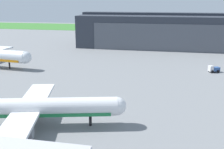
% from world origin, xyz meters
% --- Properties ---
extents(ground_plane, '(440.00, 440.00, 0.00)m').
position_xyz_m(ground_plane, '(0.00, 0.00, 0.00)').
color(ground_plane, slate).
extents(grass_field_strip, '(440.00, 56.00, 0.08)m').
position_xyz_m(grass_field_strip, '(0.00, 180.65, 0.04)').
color(grass_field_strip, '#3A7930').
rests_on(grass_field_strip, ground_plane).
extents(maintenance_hangar, '(81.53, 33.03, 17.34)m').
position_xyz_m(maintenance_hangar, '(8.80, 91.98, 8.21)').
color(maintenance_hangar, '#2D333D').
rests_on(maintenance_hangar, ground_plane).
extents(airliner_near_right, '(35.59, 32.08, 12.13)m').
position_xyz_m(airliner_near_right, '(-11.25, -11.95, 3.91)').
color(airliner_near_right, white).
rests_on(airliner_near_right, ground_plane).
extents(ops_van, '(4.14, 3.27, 2.38)m').
position_xyz_m(ops_van, '(29.60, 39.36, 1.18)').
color(ops_van, silver).
rests_on(ops_van, ground_plane).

